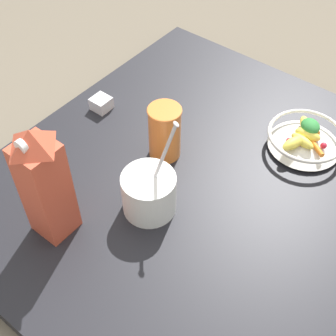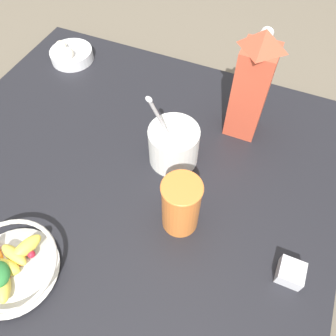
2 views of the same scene
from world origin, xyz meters
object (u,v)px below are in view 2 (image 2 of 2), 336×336
fruit_bowl (9,267)px  drinking_cup (181,205)px  spice_jar (290,273)px  yogurt_tub (174,144)px  milk_carton (252,86)px  garlic_bowl (71,54)px

fruit_bowl → drinking_cup: bearing=-138.2°
fruit_bowl → spice_jar: (-0.53, -0.22, -0.02)m
yogurt_tub → drinking_cup: (-0.08, 0.16, 0.02)m
drinking_cup → milk_carton: bearing=-98.4°
fruit_bowl → yogurt_tub: size_ratio=0.81×
spice_jar → garlic_bowl: (0.81, -0.44, 0.01)m
spice_jar → yogurt_tub: bearing=-29.2°
fruit_bowl → milk_carton: (-0.33, -0.58, 0.12)m
milk_carton → drinking_cup: 0.35m
fruit_bowl → garlic_bowl: size_ratio=1.46×
milk_carton → drinking_cup: size_ratio=2.00×
spice_jar → drinking_cup: bearing=-6.0°
milk_carton → drinking_cup: (0.05, 0.34, -0.07)m
garlic_bowl → drinking_cup: bearing=143.5°
garlic_bowl → spice_jar: bearing=151.6°
milk_carton → spice_jar: size_ratio=5.95×
milk_carton → fruit_bowl: bearing=60.8°
drinking_cup → garlic_bowl: 0.69m
drinking_cup → garlic_bowl: (0.56, -0.41, -0.06)m
fruit_bowl → yogurt_tub: 0.45m
drinking_cup → garlic_bowl: size_ratio=1.09×
yogurt_tub → spice_jar: 0.39m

